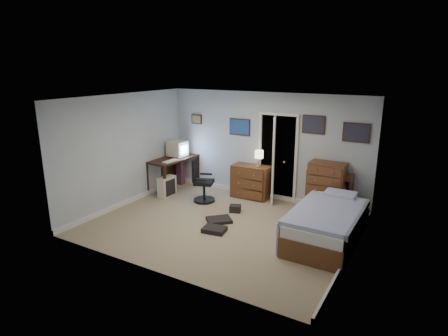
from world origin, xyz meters
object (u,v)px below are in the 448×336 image
(computer_desk, at_px, (171,164))
(tall_dresser, at_px, (326,188))
(office_chair, at_px, (202,185))
(low_dresser, at_px, (251,181))
(bed, at_px, (327,224))

(computer_desk, bearing_deg, tall_dresser, 8.41)
(computer_desk, xyz_separation_m, office_chair, (1.20, -0.40, -0.24))
(office_chair, relative_size, low_dresser, 1.15)
(office_chair, distance_m, tall_dresser, 2.80)
(office_chair, bearing_deg, bed, -30.96)
(computer_desk, relative_size, low_dresser, 1.64)
(computer_desk, distance_m, low_dresser, 2.13)
(office_chair, height_order, low_dresser, office_chair)
(low_dresser, xyz_separation_m, tall_dresser, (1.81, -0.02, 0.16))
(low_dresser, bearing_deg, tall_dresser, -4.41)
(tall_dresser, bearing_deg, bed, -73.07)
(office_chair, relative_size, tall_dresser, 0.93)
(low_dresser, xyz_separation_m, bed, (2.21, -1.38, -0.07))
(low_dresser, distance_m, tall_dresser, 1.82)
(office_chair, distance_m, bed, 3.13)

